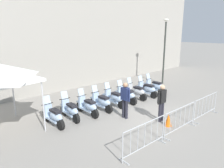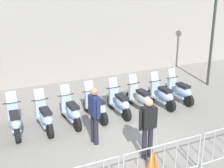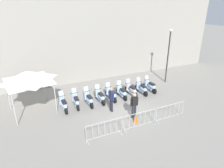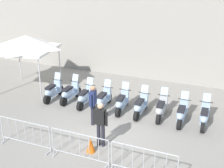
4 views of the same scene
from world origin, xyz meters
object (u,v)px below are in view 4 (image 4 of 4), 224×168
Objects in this scene: motorcycle_0 at (53,91)px; officer_near_row_end at (101,122)px; barrier_segment_1 at (80,147)px; motorcycle_6 at (161,109)px; traffic_cone at (91,145)px; barrier_segment_2 at (143,163)px; motorcycle_7 at (182,113)px; motorcycle_8 at (204,116)px; motorcycle_2 at (85,97)px; motorcycle_1 at (70,93)px; motorcycle_4 at (122,102)px; motorcycle_5 at (140,106)px; barrier_segment_0 at (25,134)px; motorcycle_3 at (103,99)px; canopy_tent at (26,43)px; officer_mid_plaza at (93,103)px.

officer_near_row_end is (3.39, -3.37, 0.53)m from motorcycle_0.
motorcycle_0 is 0.81× the size of barrier_segment_1.
motorcycle_6 reaches higher than traffic_cone.
barrier_segment_2 is (2.20, -0.35, 0.00)m from barrier_segment_1.
motorcycle_8 is at bearing -2.64° from motorcycle_7.
barrier_segment_2 is at bearing -53.21° from motorcycle_2.
barrier_segment_2 is at bearing -42.93° from motorcycle_0.
motorcycle_1 is 0.92m from motorcycle_2.
officer_near_row_end reaches higher than motorcycle_1.
motorcycle_4 is 1.00× the size of motorcycle_5.
barrier_segment_2 is at bearing -9.00° from barrier_segment_0.
motorcycle_1 is 6.40m from barrier_segment_2.
motorcycle_7 is 3.98m from barrier_segment_2.
motorcycle_1 is 1.81m from motorcycle_3.
officer_near_row_end is (-3.76, -2.36, 0.53)m from motorcycle_8.
motorcycle_3 is 0.81× the size of barrier_segment_0.
barrier_segment_1 is (-0.63, -3.96, 0.07)m from motorcycle_4.
motorcycle_2 is 2.71m from motorcycle_5.
canopy_tent reaches higher than barrier_segment_2.
officer_mid_plaza is at bearing -169.06° from motorcycle_8.
officer_mid_plaza reaches higher than motorcycle_5.
motorcycle_7 is at bearing -9.48° from motorcycle_3.
officer_near_row_end is 7.01m from canopy_tent.
officer_near_row_end is (-1.76, 1.42, 0.46)m from barrier_segment_2.
officer_near_row_end is (-0.19, -2.89, 0.53)m from motorcycle_4.
canopy_tent is at bearing 130.52° from barrier_segment_1.
motorcycle_5 is at bearing -15.74° from canopy_tent.
motorcycle_8 is (4.47, -0.64, 0.00)m from motorcycle_3.
barrier_segment_0 is 1.00× the size of barrier_segment_1.
motorcycle_7 is 3.74m from officer_mid_plaza.
barrier_segment_1 is (-3.29, -3.48, 0.07)m from motorcycle_7.
barrier_segment_1 is at bearing -99.06° from motorcycle_4.
barrier_segment_1 is at bearing -86.24° from motorcycle_3.
motorcycle_7 is at bearing 14.25° from officer_mid_plaza.
motorcycle_3 is (0.90, -0.09, 0.00)m from motorcycle_2.
motorcycle_4 is 0.81× the size of barrier_segment_2.
officer_mid_plaza reaches higher than barrier_segment_0.
motorcycle_0 is 1.00× the size of motorcycle_4.
officer_mid_plaza is at bearing 130.59° from barrier_segment_2.
motorcycle_4 is 1.00× the size of officer_mid_plaza.
motorcycle_6 is 0.81× the size of barrier_segment_1.
officer_near_row_end is at bearing -62.45° from motorcycle_2.
barrier_segment_0 is at bearing -92.20° from motorcycle_1.
motorcycle_7 is at bearing -10.10° from motorcycle_1.
motorcycle_5 and motorcycle_7 have the same top height.
motorcycle_3 is at bearing 62.52° from barrier_segment_0.
motorcycle_6 is at bearing -7.46° from motorcycle_3.
motorcycle_3 is 3.61m from motorcycle_7.
motorcycle_5 is 3.12× the size of traffic_cone.
canopy_tent is at bearing 139.20° from officer_near_row_end.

